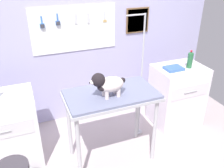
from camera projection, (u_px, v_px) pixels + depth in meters
ground at (118, 168)px, 2.89m from camera, size 4.40×4.00×0.04m
rear_wall_panel at (84, 43)px, 3.41m from camera, size 4.00×0.11×2.30m
grooming_table at (111, 101)px, 2.68m from camera, size 1.03×0.57×0.91m
grooming_arm at (140, 84)px, 3.11m from camera, size 0.30×0.11×1.67m
dog at (107, 84)px, 2.49m from camera, size 0.40×0.19×0.29m
counter_left at (2, 132)px, 2.79m from camera, size 0.80×0.58×0.87m
cabinet_right at (177, 95)px, 3.51m from camera, size 0.68×0.54×0.89m
soda_bottle at (190, 60)px, 3.24m from camera, size 0.07×0.07×0.25m
supply_tray at (174, 68)px, 3.22m from camera, size 0.24×0.18×0.04m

